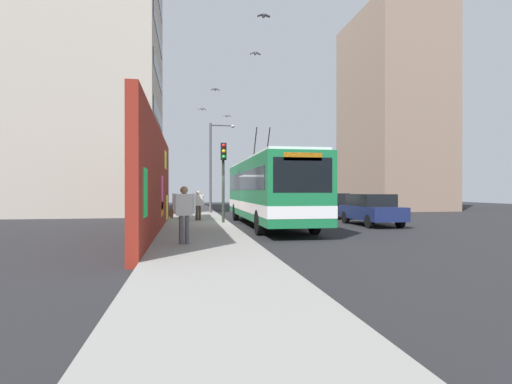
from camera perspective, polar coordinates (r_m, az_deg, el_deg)
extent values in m
plane|color=#232326|center=(20.57, -3.65, -4.69)|extent=(80.00, 80.00, 0.00)
cube|color=gray|center=(20.46, -8.13, -4.51)|extent=(48.00, 3.20, 0.15)
cube|color=maroon|center=(16.93, -13.75, 1.44)|extent=(14.99, 0.30, 4.24)
cube|color=yellow|center=(22.30, -12.34, -2.09)|extent=(1.54, 0.02, 1.29)
cube|color=orange|center=(18.02, -12.99, -2.31)|extent=(1.45, 0.02, 0.61)
cube|color=green|center=(10.83, -15.23, -0.09)|extent=(1.00, 0.02, 1.26)
cube|color=#F2338C|center=(17.96, -13.00, -0.08)|extent=(1.32, 0.02, 1.46)
cube|color=yellow|center=(20.85, -12.54, 4.39)|extent=(1.45, 0.02, 0.88)
cube|color=#B2A899|center=(34.29, -21.87, 13.47)|extent=(11.44, 9.69, 19.27)
cube|color=black|center=(32.80, -13.49, 4.83)|extent=(9.72, 0.04, 1.10)
cube|color=black|center=(33.21, -13.49, 10.34)|extent=(9.72, 0.04, 1.10)
cube|color=black|center=(33.92, -13.50, 15.67)|extent=(9.72, 0.04, 1.10)
cube|color=black|center=(34.91, -13.50, 20.74)|extent=(9.72, 0.04, 1.10)
cube|color=gray|center=(41.33, 18.45, 10.50)|extent=(10.79, 6.91, 18.29)
cube|color=black|center=(42.50, 22.59, 3.76)|extent=(9.17, 0.04, 1.10)
cube|color=black|center=(42.81, 22.59, 8.04)|extent=(9.17, 0.04, 1.10)
cube|color=black|center=(43.37, 22.60, 12.23)|extent=(9.17, 0.04, 1.10)
cube|color=black|center=(44.14, 22.61, 16.30)|extent=(9.17, 0.04, 1.10)
cube|color=#19723F|center=(20.10, 1.66, 0.37)|extent=(12.38, 2.48, 2.73)
cube|color=silver|center=(20.15, 1.66, 4.42)|extent=(11.88, 2.29, 0.12)
cube|color=white|center=(20.11, 1.66, -1.95)|extent=(12.40, 2.50, 0.44)
cube|color=black|center=(14.11, 6.58, 2.37)|extent=(0.04, 2.11, 1.23)
cube|color=black|center=(20.10, 1.66, 1.53)|extent=(11.39, 2.51, 0.87)
cube|color=orange|center=(14.15, 6.57, 4.94)|extent=(0.06, 1.37, 0.28)
cylinder|color=black|center=(22.11, 1.61, 6.23)|extent=(1.43, 0.06, 2.00)
cylinder|color=black|center=(21.98, -0.19, 6.27)|extent=(1.43, 0.06, 2.00)
cylinder|color=black|center=(16.58, 8.17, -4.14)|extent=(1.00, 0.28, 1.00)
cylinder|color=black|center=(16.04, 0.50, -4.29)|extent=(1.00, 0.28, 1.00)
cylinder|color=black|center=(24.23, 2.43, -2.76)|extent=(1.00, 0.28, 1.00)
cylinder|color=black|center=(23.87, -2.85, -2.81)|extent=(1.00, 0.28, 1.00)
cube|color=navy|center=(21.28, 15.82, -2.78)|extent=(4.36, 1.74, 0.66)
cube|color=black|center=(21.34, 15.72, -1.08)|extent=(2.62, 1.57, 0.60)
cylinder|color=black|center=(20.38, 19.52, -3.85)|extent=(0.64, 0.22, 0.64)
cylinder|color=black|center=(19.68, 15.59, -3.99)|extent=(0.64, 0.22, 0.64)
cylinder|color=black|center=(22.93, 16.01, -3.39)|extent=(0.64, 0.22, 0.64)
cylinder|color=black|center=(22.31, 12.44, -3.49)|extent=(0.64, 0.22, 0.64)
cube|color=black|center=(26.82, 10.30, -2.16)|extent=(4.50, 1.91, 0.66)
cube|color=black|center=(26.89, 10.23, -0.81)|extent=(2.70, 1.71, 0.60)
cylinder|color=black|center=(25.77, 13.21, -2.99)|extent=(0.64, 0.22, 0.64)
cylinder|color=black|center=(25.16, 9.62, -3.07)|extent=(0.64, 0.22, 0.64)
cylinder|color=black|center=(28.52, 10.89, -2.68)|extent=(0.64, 0.22, 0.64)
cylinder|color=black|center=(27.97, 7.62, -2.74)|extent=(0.64, 0.22, 0.64)
cube|color=#B21E19|center=(32.81, 6.55, -1.72)|extent=(4.31, 1.89, 0.66)
cube|color=black|center=(32.88, 6.51, -0.62)|extent=(2.59, 1.70, 0.60)
cylinder|color=black|center=(31.71, 8.73, -2.39)|extent=(0.64, 0.22, 0.64)
cylinder|color=black|center=(31.22, 5.78, -2.43)|extent=(0.64, 0.22, 0.64)
cylinder|color=black|center=(34.42, 7.24, -2.18)|extent=(0.64, 0.22, 0.64)
cylinder|color=black|center=(33.97, 4.50, -2.21)|extent=(0.64, 0.22, 0.64)
cube|color=#C6B793|center=(38.16, 4.23, -1.45)|extent=(4.79, 1.93, 0.66)
cube|color=black|center=(38.24, 4.19, -0.50)|extent=(2.87, 1.73, 0.60)
cylinder|color=black|center=(36.86, 6.12, -2.02)|extent=(0.64, 0.22, 0.64)
cylinder|color=black|center=(36.43, 3.50, -2.05)|extent=(0.64, 0.22, 0.64)
cylinder|color=black|center=(39.91, 4.89, -1.85)|extent=(0.64, 0.22, 0.64)
cylinder|color=black|center=(39.52, 2.46, -1.87)|extent=(0.64, 0.22, 0.64)
cylinder|color=#3F3326|center=(22.22, -7.88, -2.92)|extent=(0.14, 0.14, 0.79)
cylinder|color=#3F3326|center=(22.22, -8.30, -2.92)|extent=(0.14, 0.14, 0.79)
cube|color=silver|center=(22.19, -8.09, -1.15)|extent=(0.22, 0.46, 0.59)
cylinder|color=silver|center=(22.20, -7.37, -1.07)|extent=(0.09, 0.09, 0.56)
cylinder|color=silver|center=(22.18, -8.81, -1.07)|extent=(0.09, 0.09, 0.56)
sphere|color=tan|center=(22.19, -8.09, -0.11)|extent=(0.21, 0.21, 0.21)
cube|color=#593319|center=(22.19, -8.99, -1.78)|extent=(0.14, 0.10, 0.24)
cylinder|color=#595960|center=(12.48, -9.62, -5.21)|extent=(0.14, 0.14, 0.86)
cylinder|color=#595960|center=(12.49, -10.43, -5.21)|extent=(0.14, 0.14, 0.86)
cube|color=silver|center=(12.44, -10.03, -1.76)|extent=(0.22, 0.50, 0.64)
cylinder|color=silver|center=(12.44, -8.64, -1.61)|extent=(0.09, 0.09, 0.61)
cylinder|color=silver|center=(12.44, -11.41, -1.61)|extent=(0.09, 0.09, 0.61)
sphere|color=#936B4C|center=(12.43, -10.03, 0.26)|extent=(0.23, 0.23, 0.23)
cube|color=#593319|center=(12.46, -11.73, -3.01)|extent=(0.14, 0.10, 0.24)
cylinder|color=#2D382D|center=(20.43, -4.62, 1.30)|extent=(0.14, 0.14, 3.99)
cube|color=black|center=(20.30, -4.56, 5.68)|extent=(0.20, 0.28, 0.84)
sphere|color=red|center=(20.22, -4.54, 6.50)|extent=(0.18, 0.18, 0.18)
sphere|color=yellow|center=(20.19, -4.54, 5.71)|extent=(0.18, 0.18, 0.18)
sphere|color=green|center=(20.16, -4.54, 4.92)|extent=(0.18, 0.18, 0.18)
cylinder|color=#4C4C51|center=(29.94, -6.40, 3.39)|extent=(0.18, 0.18, 6.53)
cylinder|color=#4C4C51|center=(30.33, -4.83, 9.27)|extent=(0.10, 1.64, 0.10)
ellipsoid|color=silver|center=(30.40, -3.27, 9.16)|extent=(0.44, 0.28, 0.20)
ellipsoid|color=gray|center=(25.78, -7.55, 11.41)|extent=(0.32, 0.14, 0.12)
cube|color=gray|center=(25.79, -7.23, 11.48)|extent=(0.20, 0.27, 0.13)
cube|color=gray|center=(25.78, -7.87, 11.48)|extent=(0.20, 0.27, 0.13)
ellipsoid|color=slate|center=(21.81, -0.09, 18.78)|extent=(0.32, 0.14, 0.12)
cube|color=slate|center=(21.85, 0.29, 18.83)|extent=(0.20, 0.26, 0.13)
cube|color=slate|center=(21.80, -0.48, 18.87)|extent=(0.20, 0.26, 0.13)
ellipsoid|color=gray|center=(26.73, -4.09, 10.55)|extent=(0.32, 0.14, 0.12)
cube|color=gray|center=(26.75, -3.79, 10.61)|extent=(0.20, 0.27, 0.12)
cube|color=gray|center=(26.73, -4.39, 10.62)|extent=(0.20, 0.27, 0.12)
ellipsoid|color=#47474C|center=(19.07, 1.09, 23.39)|extent=(0.32, 0.14, 0.12)
cube|color=#47474C|center=(19.11, 1.54, 23.44)|extent=(0.20, 0.27, 0.10)
cube|color=#47474C|center=(19.06, 0.64, 23.51)|extent=(0.20, 0.27, 0.10)
ellipsoid|color=slate|center=(25.58, -5.74, 14.05)|extent=(0.32, 0.14, 0.12)
cube|color=slate|center=(25.60, -5.41, 14.11)|extent=(0.20, 0.26, 0.13)
cube|color=slate|center=(25.58, -6.06, 14.12)|extent=(0.20, 0.26, 0.13)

